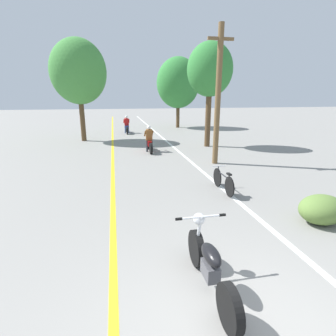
% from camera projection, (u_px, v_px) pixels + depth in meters
% --- Properties ---
extents(lane_stripe_center, '(0.14, 48.00, 0.01)m').
position_uv_depth(lane_stripe_center, '(113.00, 148.00, 15.14)').
color(lane_stripe_center, yellow).
rests_on(lane_stripe_center, ground).
extents(lane_stripe_edge, '(0.14, 48.00, 0.01)m').
position_uv_depth(lane_stripe_edge, '(172.00, 146.00, 15.82)').
color(lane_stripe_edge, white).
rests_on(lane_stripe_edge, ground).
extents(utility_pole, '(1.10, 0.24, 5.74)m').
position_uv_depth(utility_pole, '(218.00, 95.00, 11.02)').
color(utility_pole, brown).
rests_on(utility_pole, ground).
extents(roadside_tree_right_near, '(2.58, 2.32, 5.84)m').
position_uv_depth(roadside_tree_right_near, '(210.00, 70.00, 14.63)').
color(roadside_tree_right_near, '#513A23').
rests_on(roadside_tree_right_near, ground).
extents(roadside_tree_right_far, '(3.94, 3.55, 6.33)m').
position_uv_depth(roadside_tree_right_far, '(178.00, 83.00, 23.94)').
color(roadside_tree_right_far, '#513A23').
rests_on(roadside_tree_right_far, ground).
extents(roadside_tree_left, '(3.50, 3.15, 6.41)m').
position_uv_depth(roadside_tree_left, '(78.00, 72.00, 16.51)').
color(roadside_tree_left, '#513A23').
rests_on(roadside_tree_left, ground).
extents(roadside_bush, '(1.10, 0.88, 0.70)m').
position_uv_depth(roadside_bush, '(322.00, 209.00, 6.18)').
color(roadside_bush, '#5B7A38').
rests_on(roadside_bush, ground).
extents(motorcycle_foreground, '(0.86, 2.05, 1.04)m').
position_uv_depth(motorcycle_foreground, '(209.00, 265.00, 4.02)').
color(motorcycle_foreground, black).
rests_on(motorcycle_foreground, ground).
extents(motorcycle_rider_lead, '(0.50, 1.97, 1.40)m').
position_uv_depth(motorcycle_rider_lead, '(149.00, 142.00, 14.17)').
color(motorcycle_rider_lead, black).
rests_on(motorcycle_rider_lead, ground).
extents(motorcycle_rider_far, '(0.50, 2.02, 1.40)m').
position_uv_depth(motorcycle_rider_far, '(127.00, 127.00, 21.13)').
color(motorcycle_rider_far, black).
rests_on(motorcycle_rider_far, ground).
extents(bicycle_parked, '(0.44, 1.58, 0.73)m').
position_uv_depth(bicycle_parked, '(223.00, 181.00, 8.28)').
color(bicycle_parked, black).
rests_on(bicycle_parked, ground).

